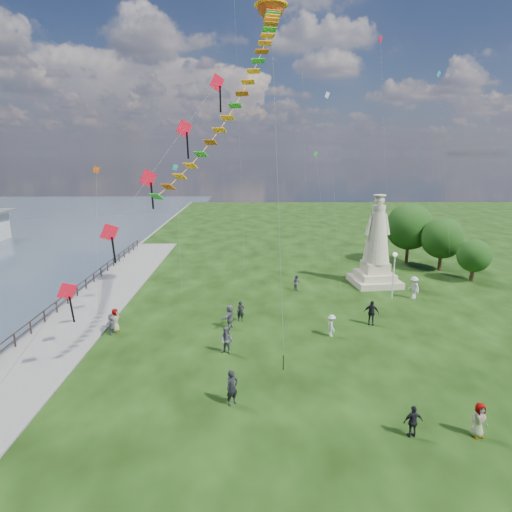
{
  "coord_description": "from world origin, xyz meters",
  "views": [
    {
      "loc": [
        -1.32,
        -19.22,
        12.01
      ],
      "look_at": [
        -1.0,
        8.0,
        5.5
      ],
      "focal_mm": 30.0,
      "sensor_mm": 36.0,
      "label": 1
    }
  ],
  "objects_px": {
    "person_8": "(414,288)",
    "person_5": "(112,324)",
    "person_9": "(371,313)",
    "person_7": "(296,282)",
    "person_1": "(227,341)",
    "person_10": "(115,320)",
    "person_2": "(332,326)",
    "person_11": "(230,317)",
    "person_0": "(232,388)",
    "lamppost": "(394,265)",
    "person_6": "(241,311)",
    "person_3": "(413,422)",
    "person_4": "(479,420)",
    "statue": "(376,251)",
    "serpent_kite": "(270,8)"
  },
  "relations": [
    {
      "from": "person_5",
      "to": "person_11",
      "type": "distance_m",
      "value": 8.04
    },
    {
      "from": "person_9",
      "to": "person_1",
      "type": "bearing_deg",
      "value": -142.78
    },
    {
      "from": "person_4",
      "to": "person_3",
      "type": "bearing_deg",
      "value": 169.44
    },
    {
      "from": "person_1",
      "to": "person_3",
      "type": "height_order",
      "value": "person_1"
    },
    {
      "from": "person_11",
      "to": "person_10",
      "type": "bearing_deg",
      "value": -61.62
    },
    {
      "from": "person_3",
      "to": "person_8",
      "type": "height_order",
      "value": "person_8"
    },
    {
      "from": "lamppost",
      "to": "person_10",
      "type": "bearing_deg",
      "value": -162.53
    },
    {
      "from": "person_0",
      "to": "person_11",
      "type": "xyz_separation_m",
      "value": [
        -0.58,
        9.45,
        -0.04
      ]
    },
    {
      "from": "statue",
      "to": "person_8",
      "type": "height_order",
      "value": "statue"
    },
    {
      "from": "person_0",
      "to": "person_8",
      "type": "relative_size",
      "value": 0.94
    },
    {
      "from": "person_6",
      "to": "person_1",
      "type": "bearing_deg",
      "value": -107.21
    },
    {
      "from": "lamppost",
      "to": "person_7",
      "type": "distance_m",
      "value": 8.55
    },
    {
      "from": "person_0",
      "to": "person_8",
      "type": "bearing_deg",
      "value": 8.47
    },
    {
      "from": "person_6",
      "to": "lamppost",
      "type": "bearing_deg",
      "value": 11.58
    },
    {
      "from": "lamppost",
      "to": "person_8",
      "type": "bearing_deg",
      "value": -0.01
    },
    {
      "from": "person_1",
      "to": "person_10",
      "type": "bearing_deg",
      "value": -178.74
    },
    {
      "from": "person_2",
      "to": "person_5",
      "type": "relative_size",
      "value": 1.02
    },
    {
      "from": "person_7",
      "to": "person_8",
      "type": "xyz_separation_m",
      "value": [
        9.74,
        -2.38,
        0.23
      ]
    },
    {
      "from": "person_2",
      "to": "person_10",
      "type": "height_order",
      "value": "person_10"
    },
    {
      "from": "lamppost",
      "to": "person_3",
      "type": "relative_size",
      "value": 2.73
    },
    {
      "from": "person_7",
      "to": "serpent_kite",
      "type": "bearing_deg",
      "value": 121.92
    },
    {
      "from": "person_4",
      "to": "person_5",
      "type": "distance_m",
      "value": 22.3
    },
    {
      "from": "person_6",
      "to": "person_4",
      "type": "bearing_deg",
      "value": -60.88
    },
    {
      "from": "serpent_kite",
      "to": "person_4",
      "type": "bearing_deg",
      "value": -57.97
    },
    {
      "from": "person_3",
      "to": "person_2",
      "type": "bearing_deg",
      "value": -88.44
    },
    {
      "from": "person_8",
      "to": "person_6",
      "type": "bearing_deg",
      "value": -90.46
    },
    {
      "from": "person_10",
      "to": "person_2",
      "type": "bearing_deg",
      "value": -88.26
    },
    {
      "from": "person_8",
      "to": "person_5",
      "type": "bearing_deg",
      "value": -91.86
    },
    {
      "from": "person_0",
      "to": "person_3",
      "type": "height_order",
      "value": "person_0"
    },
    {
      "from": "lamppost",
      "to": "person_9",
      "type": "xyz_separation_m",
      "value": [
        -3.37,
        -5.67,
        -2.01
      ]
    },
    {
      "from": "person_0",
      "to": "person_5",
      "type": "distance_m",
      "value": 12.07
    },
    {
      "from": "lamppost",
      "to": "person_1",
      "type": "bearing_deg",
      "value": -142.98
    },
    {
      "from": "statue",
      "to": "person_3",
      "type": "height_order",
      "value": "statue"
    },
    {
      "from": "lamppost",
      "to": "person_4",
      "type": "relative_size",
      "value": 2.55
    },
    {
      "from": "person_0",
      "to": "person_6",
      "type": "xyz_separation_m",
      "value": [
        0.17,
        10.8,
        -0.15
      ]
    },
    {
      "from": "person_0",
      "to": "person_3",
      "type": "bearing_deg",
      "value": -56.22
    },
    {
      "from": "person_0",
      "to": "person_8",
      "type": "xyz_separation_m",
      "value": [
        14.77,
        15.68,
        0.06
      ]
    },
    {
      "from": "person_11",
      "to": "person_1",
      "type": "bearing_deg",
      "value": 24.9
    },
    {
      "from": "statue",
      "to": "person_6",
      "type": "xyz_separation_m",
      "value": [
        -12.44,
        -9.05,
        -2.43
      ]
    },
    {
      "from": "lamppost",
      "to": "person_2",
      "type": "height_order",
      "value": "lamppost"
    },
    {
      "from": "person_0",
      "to": "person_9",
      "type": "bearing_deg",
      "value": 8.02
    },
    {
      "from": "person_0",
      "to": "person_11",
      "type": "bearing_deg",
      "value": 55.26
    },
    {
      "from": "person_10",
      "to": "person_11",
      "type": "xyz_separation_m",
      "value": [
        7.86,
        0.5,
        0.02
      ]
    },
    {
      "from": "person_1",
      "to": "person_6",
      "type": "xyz_separation_m",
      "value": [
        0.74,
        5.31,
        -0.11
      ]
    },
    {
      "from": "person_5",
      "to": "person_6",
      "type": "distance_m",
      "value": 9.02
    },
    {
      "from": "person_4",
      "to": "person_1",
      "type": "bearing_deg",
      "value": 134.06
    },
    {
      "from": "person_11",
      "to": "person_3",
      "type": "bearing_deg",
      "value": 60.03
    },
    {
      "from": "person_8",
      "to": "person_9",
      "type": "relative_size",
      "value": 1.06
    },
    {
      "from": "person_11",
      "to": "person_2",
      "type": "bearing_deg",
      "value": 103.22
    },
    {
      "from": "person_0",
      "to": "person_4",
      "type": "xyz_separation_m",
      "value": [
        10.79,
        -2.58,
        -0.11
      ]
    }
  ]
}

